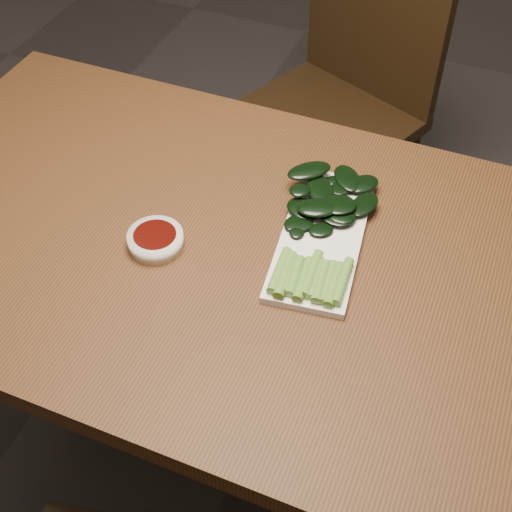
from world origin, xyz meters
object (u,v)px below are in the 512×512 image
(chair_far, at_px, (339,95))
(table, at_px, (240,274))
(serving_plate, at_px, (322,237))
(gai_lan, at_px, (322,224))
(sauce_bowl, at_px, (156,240))

(chair_far, bearing_deg, table, -62.23)
(serving_plate, distance_m, gai_lan, 0.02)
(chair_far, xyz_separation_m, sauce_bowl, (-0.05, -0.93, 0.28))
(table, bearing_deg, gai_lan, 34.25)
(table, relative_size, gai_lan, 3.91)
(sauce_bowl, bearing_deg, chair_far, 86.63)
(chair_far, height_order, sauce_bowl, chair_far)
(gai_lan, bearing_deg, chair_far, 104.07)
(gai_lan, bearing_deg, sauce_bowl, -151.85)
(sauce_bowl, bearing_deg, serving_plate, 25.39)
(serving_plate, xyz_separation_m, gai_lan, (-0.01, 0.01, 0.02))
(serving_plate, bearing_deg, gai_lan, 116.10)
(table, bearing_deg, chair_far, 95.10)
(table, bearing_deg, sauce_bowl, -158.07)
(table, xyz_separation_m, gai_lan, (0.12, 0.08, 0.10))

